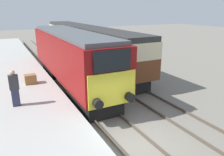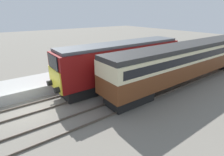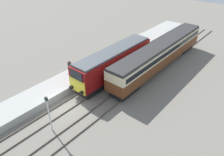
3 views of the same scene
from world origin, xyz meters
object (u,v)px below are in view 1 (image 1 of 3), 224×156
at_px(passenger_carriage, 85,41).
at_px(luggage_crate, 30,79).
at_px(locomotive, 71,56).
at_px(person_on_platform, 14,88).

relative_size(passenger_carriage, luggage_crate, 29.48).
relative_size(locomotive, luggage_crate, 19.04).
distance_m(locomotive, passenger_carriage, 7.00).
xyz_separation_m(passenger_carriage, luggage_crate, (-6.39, -6.91, -1.19)).
bearing_deg(luggage_crate, person_on_platform, -109.00).
bearing_deg(person_on_platform, luggage_crate, 71.00).
bearing_deg(person_on_platform, passenger_carriage, 53.49).
bearing_deg(passenger_carriage, luggage_crate, -132.77).
distance_m(passenger_carriage, luggage_crate, 9.48).
height_order(person_on_platform, luggage_crate, person_on_platform).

